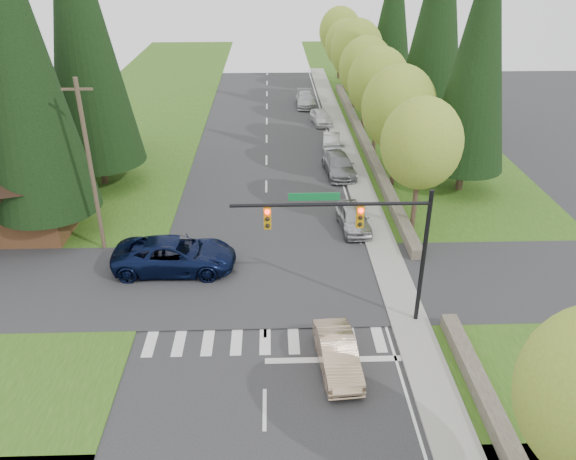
{
  "coord_description": "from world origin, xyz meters",
  "views": [
    {
      "loc": [
        0.41,
        -17.11,
        16.32
      ],
      "look_at": [
        1.22,
        8.69,
        2.8
      ],
      "focal_mm": 35.0,
      "sensor_mm": 36.0,
      "label": 1
    }
  ],
  "objects_px": {
    "parked_car_e": "(306,99)",
    "parked_car_b": "(339,165)",
    "sedan_champagne": "(338,354)",
    "parked_car_c": "(331,142)",
    "parked_car_a": "(353,218)",
    "suv_navy": "(175,255)",
    "parked_car_d": "(321,117)"
  },
  "relations": [
    {
      "from": "suv_navy",
      "to": "parked_car_b",
      "type": "bearing_deg",
      "value": -36.54
    },
    {
      "from": "suv_navy",
      "to": "parked_car_a",
      "type": "distance_m",
      "value": 11.37
    },
    {
      "from": "suv_navy",
      "to": "parked_car_b",
      "type": "xyz_separation_m",
      "value": [
        10.53,
        13.75,
        -0.17
      ]
    },
    {
      "from": "sedan_champagne",
      "to": "parked_car_b",
      "type": "bearing_deg",
      "value": 78.89
    },
    {
      "from": "parked_car_e",
      "to": "parked_car_b",
      "type": "bearing_deg",
      "value": -86.31
    },
    {
      "from": "parked_car_a",
      "to": "parked_car_b",
      "type": "relative_size",
      "value": 0.84
    },
    {
      "from": "sedan_champagne",
      "to": "suv_navy",
      "type": "distance_m",
      "value": 11.47
    },
    {
      "from": "parked_car_a",
      "to": "parked_car_d",
      "type": "xyz_separation_m",
      "value": [
        -0.15,
        22.28,
        -0.04
      ]
    },
    {
      "from": "sedan_champagne",
      "to": "parked_car_a",
      "type": "distance_m",
      "value": 13.02
    },
    {
      "from": "parked_car_a",
      "to": "parked_car_e",
      "type": "bearing_deg",
      "value": 88.23
    },
    {
      "from": "sedan_champagne",
      "to": "parked_car_c",
      "type": "bearing_deg",
      "value": 80.23
    },
    {
      "from": "sedan_champagne",
      "to": "parked_car_d",
      "type": "xyz_separation_m",
      "value": [
        2.25,
        35.07,
        -0.02
      ]
    },
    {
      "from": "parked_car_a",
      "to": "parked_car_b",
      "type": "xyz_separation_m",
      "value": [
        0.12,
        9.16,
        0.01
      ]
    },
    {
      "from": "parked_car_d",
      "to": "parked_car_e",
      "type": "bearing_deg",
      "value": 91.72
    },
    {
      "from": "suv_navy",
      "to": "parked_car_d",
      "type": "bearing_deg",
      "value": -20.0
    },
    {
      "from": "sedan_champagne",
      "to": "parked_car_e",
      "type": "distance_m",
      "value": 41.69
    },
    {
      "from": "parked_car_c",
      "to": "parked_car_e",
      "type": "xyz_separation_m",
      "value": [
        -1.4,
        14.0,
        0.06
      ]
    },
    {
      "from": "sedan_champagne",
      "to": "parked_car_c",
      "type": "height_order",
      "value": "sedan_champagne"
    },
    {
      "from": "parked_car_b",
      "to": "parked_car_c",
      "type": "height_order",
      "value": "parked_car_b"
    },
    {
      "from": "parked_car_a",
      "to": "parked_car_e",
      "type": "height_order",
      "value": "parked_car_a"
    },
    {
      "from": "sedan_champagne",
      "to": "parked_car_c",
      "type": "xyz_separation_m",
      "value": [
        2.52,
        27.68,
        -0.05
      ]
    },
    {
      "from": "suv_navy",
      "to": "parked_car_c",
      "type": "height_order",
      "value": "suv_navy"
    },
    {
      "from": "parked_car_b",
      "to": "parked_car_c",
      "type": "distance_m",
      "value": 5.72
    },
    {
      "from": "sedan_champagne",
      "to": "parked_car_e",
      "type": "xyz_separation_m",
      "value": [
        1.12,
        41.68,
        0.01
      ]
    },
    {
      "from": "sedan_champagne",
      "to": "parked_car_a",
      "type": "height_order",
      "value": "parked_car_a"
    },
    {
      "from": "parked_car_b",
      "to": "parked_car_d",
      "type": "relative_size",
      "value": 1.27
    },
    {
      "from": "parked_car_d",
      "to": "parked_car_b",
      "type": "bearing_deg",
      "value": -96.81
    },
    {
      "from": "parked_car_a",
      "to": "parked_car_d",
      "type": "height_order",
      "value": "parked_car_a"
    },
    {
      "from": "sedan_champagne",
      "to": "parked_car_e",
      "type": "relative_size",
      "value": 0.87
    },
    {
      "from": "suv_navy",
      "to": "parked_car_d",
      "type": "xyz_separation_m",
      "value": [
        10.26,
        26.86,
        -0.22
      ]
    },
    {
      "from": "parked_car_b",
      "to": "sedan_champagne",
      "type": "bearing_deg",
      "value": -100.7
    },
    {
      "from": "sedan_champagne",
      "to": "suv_navy",
      "type": "relative_size",
      "value": 0.65
    }
  ]
}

